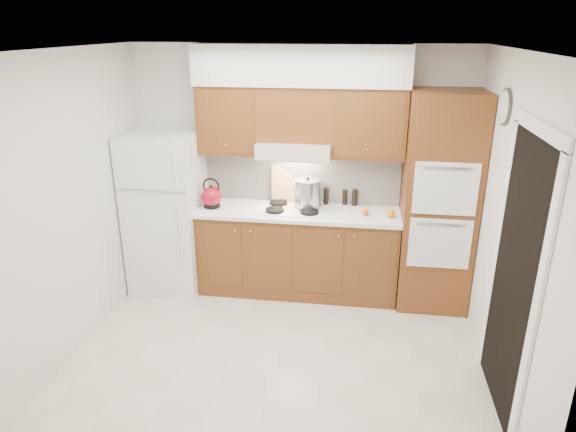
# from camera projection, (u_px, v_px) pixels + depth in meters

# --- Properties ---
(floor) EXTENTS (3.60, 3.60, 0.00)m
(floor) POSITION_uv_depth(u_px,v_px,m) (278.00, 353.00, 4.62)
(floor) COLOR beige
(floor) RESTS_ON ground
(ceiling) EXTENTS (3.60, 3.60, 0.00)m
(ceiling) POSITION_uv_depth(u_px,v_px,m) (275.00, 50.00, 3.71)
(ceiling) COLOR white
(ceiling) RESTS_ON wall_back
(wall_back) EXTENTS (3.60, 0.02, 2.60)m
(wall_back) POSITION_uv_depth(u_px,v_px,m) (300.00, 169.00, 5.55)
(wall_back) COLOR silver
(wall_back) RESTS_ON floor
(wall_left) EXTENTS (0.02, 3.00, 2.60)m
(wall_left) POSITION_uv_depth(u_px,v_px,m) (70.00, 207.00, 4.41)
(wall_left) COLOR silver
(wall_left) RESTS_ON floor
(wall_right) EXTENTS (0.02, 3.00, 2.60)m
(wall_right) POSITION_uv_depth(u_px,v_px,m) (509.00, 230.00, 3.92)
(wall_right) COLOR silver
(wall_right) RESTS_ON floor
(fridge) EXTENTS (0.75, 0.72, 1.72)m
(fridge) POSITION_uv_depth(u_px,v_px,m) (167.00, 212.00, 5.57)
(fridge) COLOR white
(fridge) RESTS_ON floor
(base_cabinets) EXTENTS (2.11, 0.60, 0.90)m
(base_cabinets) POSITION_uv_depth(u_px,v_px,m) (298.00, 252.00, 5.57)
(base_cabinets) COLOR brown
(base_cabinets) RESTS_ON floor
(countertop) EXTENTS (2.13, 0.62, 0.04)m
(countertop) POSITION_uv_depth(u_px,v_px,m) (298.00, 212.00, 5.40)
(countertop) COLOR white
(countertop) RESTS_ON base_cabinets
(backsplash) EXTENTS (2.11, 0.03, 0.56)m
(backsplash) POSITION_uv_depth(u_px,v_px,m) (302.00, 177.00, 5.56)
(backsplash) COLOR white
(backsplash) RESTS_ON countertop
(oven_cabinet) EXTENTS (0.70, 0.65, 2.20)m
(oven_cabinet) POSITION_uv_depth(u_px,v_px,m) (438.00, 203.00, 5.12)
(oven_cabinet) COLOR brown
(oven_cabinet) RESTS_ON floor
(upper_cab_left) EXTENTS (0.63, 0.33, 0.70)m
(upper_cab_left) POSITION_uv_depth(u_px,v_px,m) (230.00, 119.00, 5.30)
(upper_cab_left) COLOR brown
(upper_cab_left) RESTS_ON wall_back
(upper_cab_right) EXTENTS (0.73, 0.33, 0.70)m
(upper_cab_right) POSITION_uv_depth(u_px,v_px,m) (369.00, 123.00, 5.11)
(upper_cab_right) COLOR brown
(upper_cab_right) RESTS_ON wall_back
(range_hood) EXTENTS (0.75, 0.45, 0.15)m
(range_hood) POSITION_uv_depth(u_px,v_px,m) (295.00, 149.00, 5.25)
(range_hood) COLOR silver
(range_hood) RESTS_ON wall_back
(upper_cab_over_hood) EXTENTS (0.75, 0.33, 0.55)m
(upper_cab_over_hood) POSITION_uv_depth(u_px,v_px,m) (296.00, 114.00, 5.18)
(upper_cab_over_hood) COLOR brown
(upper_cab_over_hood) RESTS_ON range_hood
(soffit) EXTENTS (2.13, 0.36, 0.40)m
(soffit) POSITION_uv_depth(u_px,v_px,m) (301.00, 65.00, 5.00)
(soffit) COLOR silver
(soffit) RESTS_ON wall_back
(cooktop) EXTENTS (0.74, 0.50, 0.01)m
(cooktop) POSITION_uv_depth(u_px,v_px,m) (294.00, 209.00, 5.41)
(cooktop) COLOR white
(cooktop) RESTS_ON countertop
(doorway) EXTENTS (0.02, 0.90, 2.10)m
(doorway) POSITION_uv_depth(u_px,v_px,m) (514.00, 280.00, 3.68)
(doorway) COLOR black
(doorway) RESTS_ON floor
(wall_clock) EXTENTS (0.02, 0.30, 0.30)m
(wall_clock) POSITION_uv_depth(u_px,v_px,m) (505.00, 107.00, 4.13)
(wall_clock) COLOR #3F3833
(wall_clock) RESTS_ON wall_right
(kettle) EXTENTS (0.23, 0.23, 0.22)m
(kettle) POSITION_uv_depth(u_px,v_px,m) (212.00, 197.00, 5.43)
(kettle) COLOR maroon
(kettle) RESTS_ON countertop
(cutting_board) EXTENTS (0.33, 0.16, 0.41)m
(cutting_board) POSITION_uv_depth(u_px,v_px,m) (286.00, 184.00, 5.58)
(cutting_board) COLOR tan
(cutting_board) RESTS_ON countertop
(stock_pot) EXTENTS (0.35, 0.35, 0.28)m
(stock_pot) POSITION_uv_depth(u_px,v_px,m) (307.00, 193.00, 5.39)
(stock_pot) COLOR #B8B9BD
(stock_pot) RESTS_ON cooktop
(condiment_a) EXTENTS (0.07, 0.07, 0.20)m
(condiment_a) POSITION_uv_depth(u_px,v_px,m) (326.00, 196.00, 5.51)
(condiment_a) COLOR black
(condiment_a) RESTS_ON countertop
(condiment_b) EXTENTS (0.06, 0.06, 0.17)m
(condiment_b) POSITION_uv_depth(u_px,v_px,m) (345.00, 197.00, 5.54)
(condiment_b) COLOR black
(condiment_b) RESTS_ON countertop
(condiment_c) EXTENTS (0.07, 0.07, 0.17)m
(condiment_c) POSITION_uv_depth(u_px,v_px,m) (355.00, 198.00, 5.51)
(condiment_c) COLOR black
(condiment_c) RESTS_ON countertop
(orange_near) EXTENTS (0.10, 0.10, 0.08)m
(orange_near) POSITION_uv_depth(u_px,v_px,m) (391.00, 213.00, 5.18)
(orange_near) COLOR orange
(orange_near) RESTS_ON countertop
(orange_far) EXTENTS (0.09, 0.09, 0.07)m
(orange_far) POSITION_uv_depth(u_px,v_px,m) (365.00, 212.00, 5.22)
(orange_far) COLOR orange
(orange_far) RESTS_ON countertop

